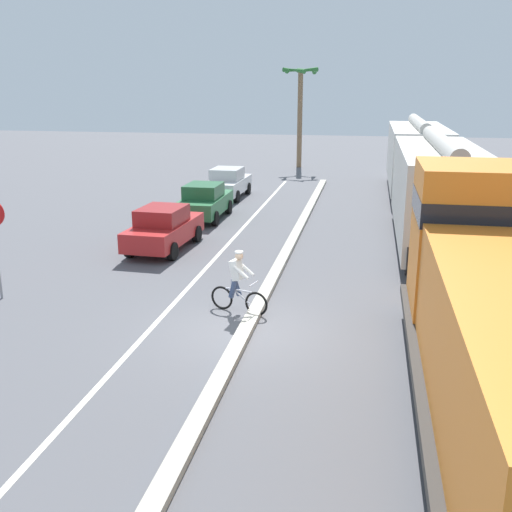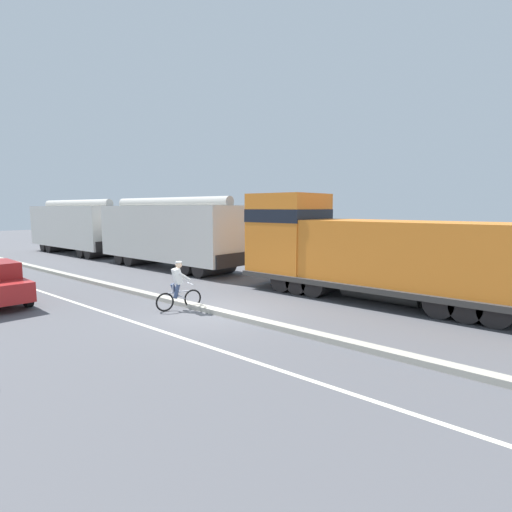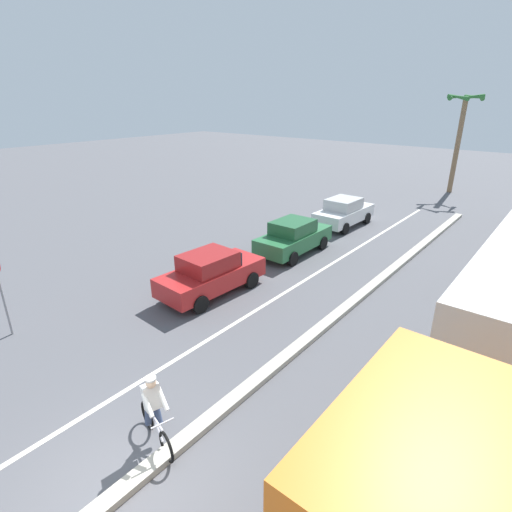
{
  "view_description": "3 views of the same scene",
  "coord_description": "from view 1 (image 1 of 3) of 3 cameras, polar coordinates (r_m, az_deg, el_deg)",
  "views": [
    {
      "loc": [
        2.81,
        -13.6,
        5.93
      ],
      "look_at": [
        -0.18,
        2.16,
        1.32
      ],
      "focal_mm": 42.0,
      "sensor_mm": 36.0,
      "label": 1
    },
    {
      "loc": [
        -9.2,
        -9.9,
        3.6
      ],
      "look_at": [
        2.4,
        0.01,
        1.74
      ],
      "focal_mm": 28.0,
      "sensor_mm": 36.0,
      "label": 2
    },
    {
      "loc": [
        5.26,
        -2.54,
        6.91
      ],
      "look_at": [
        -4.39,
        9.38,
        0.77
      ],
      "focal_mm": 28.0,
      "sensor_mm": 36.0,
      "label": 3
    }
  ],
  "objects": [
    {
      "name": "palm_tree_near",
      "position": [
        44.7,
        4.23,
        15.26
      ],
      "size": [
        2.69,
        2.76,
        7.18
      ],
      "color": "#846647",
      "rests_on": "ground"
    },
    {
      "name": "hopper_car_middle",
      "position": [
        34.7,
        15.04,
        9.12
      ],
      "size": [
        2.9,
        10.6,
        4.18
      ],
      "color": "beige",
      "rests_on": "ground"
    },
    {
      "name": "lane_stripe",
      "position": [
        21.13,
        -3.98,
        -0.28
      ],
      "size": [
        0.14,
        36.0,
        0.01
      ],
      "primitive_type": "cube",
      "color": "silver",
      "rests_on": "ground"
    },
    {
      "name": "locomotive",
      "position": [
        11.69,
        22.57,
        -5.97
      ],
      "size": [
        3.1,
        11.61,
        4.2
      ],
      "color": "orange",
      "rests_on": "ground"
    },
    {
      "name": "parked_car_white",
      "position": [
        32.55,
        -2.71,
        6.98
      ],
      "size": [
        1.92,
        4.24,
        1.62
      ],
      "color": "silver",
      "rests_on": "ground"
    },
    {
      "name": "hopper_car_lead",
      "position": [
        23.25,
        16.91,
        5.81
      ],
      "size": [
        2.9,
        10.6,
        4.18
      ],
      "color": "beige",
      "rests_on": "ground"
    },
    {
      "name": "median_curb",
      "position": [
        20.65,
        2.48,
        -0.43
      ],
      "size": [
        0.36,
        36.0,
        0.16
      ],
      "primitive_type": "cube",
      "color": "#B2AD9E",
      "rests_on": "ground"
    },
    {
      "name": "cyclist",
      "position": [
        15.97,
        -1.72,
        -2.64
      ],
      "size": [
        1.66,
        0.62,
        1.71
      ],
      "color": "black",
      "rests_on": "ground"
    },
    {
      "name": "parked_car_green",
      "position": [
        27.39,
        -4.92,
        5.22
      ],
      "size": [
        1.85,
        4.21,
        1.62
      ],
      "color": "#286B3D",
      "rests_on": "ground"
    },
    {
      "name": "parked_car_red",
      "position": [
        22.39,
        -8.76,
        2.65
      ],
      "size": [
        1.99,
        4.28,
        1.62
      ],
      "color": "red",
      "rests_on": "ground"
    },
    {
      "name": "ground_plane",
      "position": [
        15.1,
        -0.87,
        -7.08
      ],
      "size": [
        120.0,
        120.0,
        0.0
      ],
      "primitive_type": "plane",
      "color": "#56565B"
    }
  ]
}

